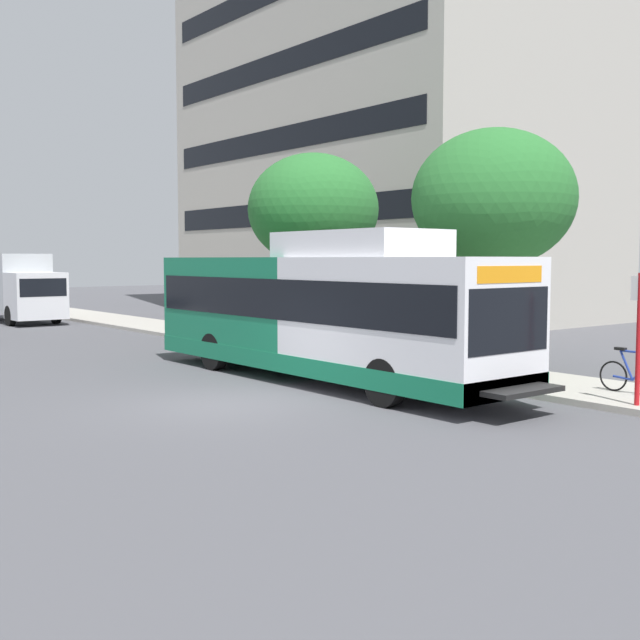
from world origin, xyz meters
TOP-DOWN VIEW (x-y plane):
  - ground_plane at (0.00, 8.00)m, footprint 120.00×120.00m
  - sidewalk_curb at (7.00, 6.00)m, footprint 3.00×56.00m
  - transit_bus at (3.54, 1.27)m, footprint 2.58×12.25m
  - bus_stop_sign_pole at (5.91, -5.72)m, footprint 0.10×0.36m
  - bicycle_parked at (7.05, -5.08)m, footprint 0.52×1.76m
  - street_tree_near_stop at (7.66, -0.65)m, footprint 4.20×4.20m
  - street_tree_mid_block at (7.72, 6.97)m, footprint 4.37×4.37m
  - box_truck_background at (3.37, 24.48)m, footprint 2.32×7.01m

SIDE VIEW (x-z plane):
  - ground_plane at x=0.00m, z-range 0.00..0.00m
  - sidewalk_curb at x=7.00m, z-range 0.00..0.14m
  - bicycle_parked at x=7.05m, z-range 0.05..1.07m
  - bus_stop_sign_pole at x=5.91m, z-range 0.35..2.95m
  - transit_bus at x=3.54m, z-range -0.12..3.53m
  - box_truck_background at x=3.37m, z-range 0.12..3.37m
  - street_tree_near_stop at x=7.66m, z-range 1.45..7.65m
  - street_tree_mid_block at x=7.72m, z-range 1.46..7.84m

